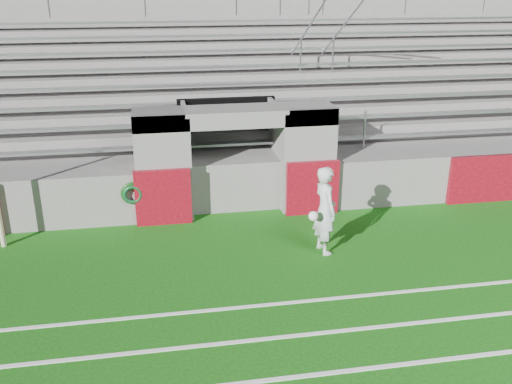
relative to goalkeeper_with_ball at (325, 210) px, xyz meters
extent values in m
plane|color=#114F0D|center=(-1.50, -0.90, -0.95)|extent=(90.00, 90.00, 0.00)
cube|color=white|center=(-1.50, -3.90, -0.94)|extent=(28.00, 0.09, 0.01)
cube|color=white|center=(-1.50, -2.90, -0.94)|extent=(28.00, 0.09, 0.01)
cube|color=white|center=(-1.50, -1.90, -0.94)|extent=(28.00, 0.09, 0.01)
cube|color=slate|center=(-3.30, 2.60, 0.35)|extent=(1.20, 1.00, 2.60)
cube|color=slate|center=(0.30, 2.60, 0.35)|extent=(1.20, 1.00, 2.60)
cube|color=black|center=(-1.50, 4.30, 0.30)|extent=(2.60, 0.20, 2.50)
cube|color=slate|center=(-2.65, 3.20, 0.30)|extent=(0.10, 2.20, 2.50)
cube|color=slate|center=(-0.35, 3.20, 0.30)|extent=(0.10, 2.20, 2.50)
cube|color=slate|center=(-1.50, 2.60, 1.45)|extent=(4.80, 1.00, 0.40)
cube|color=slate|center=(-1.50, 6.45, 0.20)|extent=(26.00, 8.00, 0.20)
cube|color=slate|center=(-1.50, 6.45, -0.42)|extent=(26.00, 8.00, 1.05)
cube|color=#600812|center=(-3.30, 2.05, -0.27)|extent=(1.30, 0.15, 1.35)
cube|color=#600812|center=(0.30, 2.05, -0.27)|extent=(1.30, 0.15, 1.35)
cube|color=#600812|center=(5.00, 2.05, -0.32)|extent=(2.20, 0.15, 1.25)
cube|color=#93959B|center=(-1.50, 3.53, 0.52)|extent=(23.00, 0.28, 0.06)
cube|color=slate|center=(-1.50, 4.38, 0.49)|extent=(24.00, 0.75, 0.38)
cube|color=#93959B|center=(-1.50, 4.28, 0.90)|extent=(23.00, 0.28, 0.06)
cube|color=slate|center=(-1.50, 5.13, 0.68)|extent=(24.00, 0.75, 0.76)
cube|color=#93959B|center=(-1.50, 5.03, 1.28)|extent=(23.00, 0.28, 0.06)
cube|color=slate|center=(-1.50, 5.88, 0.87)|extent=(24.00, 0.75, 1.14)
cube|color=#93959B|center=(-1.50, 5.78, 1.66)|extent=(23.00, 0.28, 0.06)
cube|color=slate|center=(-1.50, 6.63, 1.06)|extent=(24.00, 0.75, 1.52)
cube|color=#93959B|center=(-1.50, 6.53, 2.04)|extent=(23.00, 0.28, 0.06)
cube|color=slate|center=(-1.50, 7.38, 1.25)|extent=(24.00, 0.75, 1.90)
cube|color=#93959B|center=(-1.50, 7.28, 2.42)|extent=(23.00, 0.28, 0.06)
cube|color=slate|center=(-1.50, 8.13, 1.44)|extent=(24.00, 0.75, 2.28)
cube|color=#93959B|center=(-1.50, 8.03, 2.80)|extent=(23.00, 0.28, 0.06)
cube|color=slate|center=(-1.50, 8.88, 1.63)|extent=(24.00, 0.75, 2.66)
cube|color=#93959B|center=(-1.50, 8.78, 3.18)|extent=(23.00, 0.28, 0.06)
cube|color=slate|center=(-1.50, 9.55, 1.70)|extent=(26.00, 0.60, 5.29)
cylinder|color=#A5A8AD|center=(1.00, 3.25, 0.80)|extent=(0.05, 0.05, 1.00)
cylinder|color=#A5A8AD|center=(1.00, 6.25, 2.32)|extent=(0.05, 0.05, 1.00)
cylinder|color=#A5A8AD|center=(1.00, 6.25, 2.82)|extent=(0.05, 6.02, 3.08)
cylinder|color=#A5A8AD|center=(2.00, 3.25, 0.80)|extent=(0.05, 0.05, 1.00)
cylinder|color=#A5A8AD|center=(2.00, 6.25, 2.32)|extent=(0.05, 0.05, 1.00)
cylinder|color=#A5A8AD|center=(2.00, 6.25, 2.82)|extent=(0.05, 6.02, 3.08)
imported|color=silver|center=(0.00, 0.00, 0.00)|extent=(0.56, 0.76, 1.89)
sphere|color=white|center=(-0.32, -0.27, 0.00)|extent=(0.20, 0.20, 0.20)
torus|color=#0C3E0D|center=(-3.99, 2.05, -0.13)|extent=(0.54, 0.10, 0.54)
torus|color=#0D421E|center=(-3.99, 2.00, -0.14)|extent=(0.45, 0.09, 0.45)
camera|label=1|loc=(-3.33, -10.54, 4.56)|focal=40.00mm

